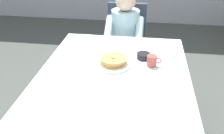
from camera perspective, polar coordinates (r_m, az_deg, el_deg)
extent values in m
cube|color=silver|center=(1.78, 0.13, -2.76)|extent=(1.10, 1.50, 0.04)
cube|color=silver|center=(2.50, 2.55, 4.34)|extent=(1.10, 0.01, 0.18)
cube|color=silver|center=(1.99, -16.02, -4.12)|extent=(0.01, 1.50, 0.18)
cube|color=silver|center=(1.86, 17.42, -6.79)|extent=(0.01, 1.50, 0.18)
cylinder|color=brown|center=(2.62, -8.04, -1.02)|extent=(0.07, 0.07, 0.70)
cylinder|color=brown|center=(2.55, 12.80, -2.52)|extent=(0.07, 0.07, 0.70)
cube|color=#384251|center=(2.86, 2.92, 3.66)|extent=(0.44, 0.44, 0.05)
cube|color=#384251|center=(2.94, 3.44, 10.00)|extent=(0.44, 0.06, 0.48)
cylinder|color=#2D2319|center=(2.80, 6.12, -2.33)|extent=(0.04, 0.04, 0.40)
cylinder|color=#2D2319|center=(2.83, -1.18, -1.80)|extent=(0.04, 0.04, 0.40)
cylinder|color=#2D2319|center=(3.11, 6.44, 1.15)|extent=(0.04, 0.04, 0.40)
cylinder|color=#2D2319|center=(3.14, -0.13, 1.60)|extent=(0.04, 0.04, 0.40)
cylinder|color=silver|center=(2.74, 3.02, 8.28)|extent=(0.30, 0.30, 0.46)
sphere|color=beige|center=(2.61, 3.17, 14.97)|extent=(0.21, 0.21, 0.21)
cylinder|color=silver|center=(2.57, 6.34, 8.39)|extent=(0.08, 0.29, 0.23)
cylinder|color=silver|center=(2.60, -0.79, 8.80)|extent=(0.08, 0.29, 0.23)
cylinder|color=#383D51|center=(2.77, 4.06, -1.96)|extent=(0.10, 0.10, 0.45)
cylinder|color=#383D51|center=(2.79, 0.78, -1.72)|extent=(0.10, 0.10, 0.45)
cylinder|color=white|center=(1.91, 0.16, 0.63)|extent=(0.28, 0.28, 0.02)
cylinder|color=tan|center=(1.90, -0.05, 1.03)|extent=(0.19, 0.19, 0.01)
cylinder|color=tan|center=(1.90, -0.02, 1.40)|extent=(0.18, 0.18, 0.01)
cylinder|color=tan|center=(1.89, 0.37, 1.91)|extent=(0.20, 0.20, 0.02)
cube|color=#F4E072|center=(1.88, 0.16, 2.26)|extent=(0.03, 0.03, 0.01)
cylinder|color=#B24C42|center=(1.91, 9.12, 1.43)|extent=(0.08, 0.08, 0.08)
torus|color=#B24C42|center=(1.91, 10.63, 1.44)|extent=(0.05, 0.01, 0.05)
cylinder|color=black|center=(2.02, 7.27, 2.55)|extent=(0.11, 0.11, 0.04)
cube|color=silver|center=(1.93, -5.52, 0.59)|extent=(0.02, 0.18, 0.00)
cube|color=silver|center=(1.88, 5.81, -0.20)|extent=(0.03, 0.20, 0.00)
cube|color=silver|center=(1.65, -0.24, -4.76)|extent=(0.15, 0.05, 0.00)
cube|color=white|center=(1.88, -9.96, -0.59)|extent=(0.18, 0.13, 0.01)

